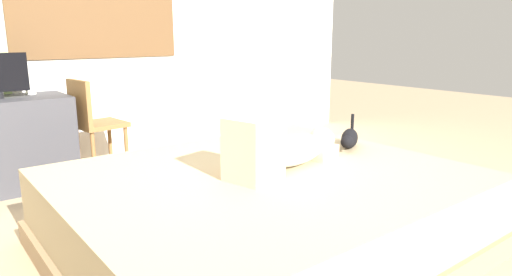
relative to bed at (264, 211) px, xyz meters
name	(u,v)px	position (x,y,z in m)	size (l,w,h in m)	color
ground_plane	(258,250)	(-0.04, 0.00, -0.23)	(16.00, 16.00, 0.00)	tan
back_wall_with_window	(94,10)	(-0.04, 2.49, 1.22)	(6.40, 0.14, 2.90)	silver
bed	(264,211)	(0.00, 0.00, 0.00)	(2.23, 1.91, 0.47)	#997A56
person_lying	(284,149)	(0.15, 0.01, 0.35)	(0.94, 0.45, 0.34)	silver
cat	(349,139)	(0.81, 0.07, 0.30)	(0.31, 0.25, 0.21)	black
desk	(11,144)	(-0.92, 2.09, 0.14)	(0.90, 0.56, 0.74)	#38383D
cup	(31,90)	(-0.71, 2.21, 0.55)	(0.08, 0.08, 0.08)	white
chair_by_desk	(92,120)	(-0.30, 1.98, 0.28)	(0.42, 0.42, 0.86)	brown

